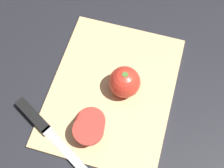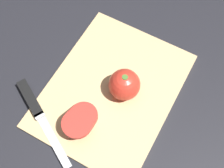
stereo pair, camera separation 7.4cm
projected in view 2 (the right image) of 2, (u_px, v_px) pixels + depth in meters
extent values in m
plane|color=black|center=(116.00, 79.00, 0.79)|extent=(3.00, 3.00, 0.00)
cube|color=tan|center=(112.00, 90.00, 0.77)|extent=(0.38, 0.30, 0.01)
sphere|color=red|center=(124.00, 85.00, 0.73)|extent=(0.08, 0.08, 0.08)
cylinder|color=#47702D|center=(125.00, 78.00, 0.70)|extent=(0.01, 0.01, 0.01)
cube|color=silver|center=(54.00, 142.00, 0.71)|extent=(0.08, 0.13, 0.00)
cube|color=silver|center=(40.00, 116.00, 0.73)|extent=(0.03, 0.02, 0.01)
cube|color=black|center=(30.00, 98.00, 0.75)|extent=(0.07, 0.10, 0.01)
cylinder|color=red|center=(83.00, 116.00, 0.73)|extent=(0.07, 0.07, 0.01)
cylinder|color=red|center=(82.00, 118.00, 0.72)|extent=(0.07, 0.07, 0.01)
cylinder|color=red|center=(80.00, 120.00, 0.71)|extent=(0.07, 0.07, 0.01)
cylinder|color=red|center=(79.00, 122.00, 0.70)|extent=(0.07, 0.07, 0.01)
cylinder|color=red|center=(77.00, 124.00, 0.69)|extent=(0.07, 0.07, 0.01)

